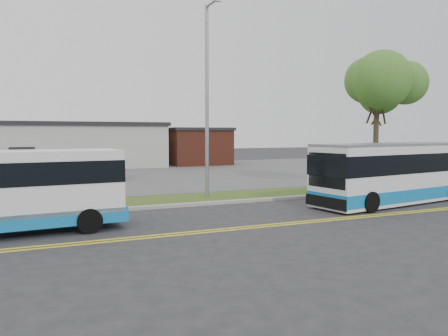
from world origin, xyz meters
name	(u,v)px	position (x,y,z in m)	size (l,w,h in m)	color
ground	(165,213)	(0.00, 0.00, 0.00)	(140.00, 140.00, 0.00)	#28282B
lane_line_north	(195,231)	(0.00, -3.85, 0.01)	(70.00, 0.12, 0.01)	yellow
lane_line_south	(198,233)	(0.00, -4.15, 0.01)	(70.00, 0.12, 0.01)	yellow
curb	(158,207)	(0.00, 1.10, 0.07)	(80.00, 0.30, 0.15)	#9E9B93
verge	(148,202)	(0.00, 2.90, 0.05)	(80.00, 3.30, 0.10)	#354A18
parking_lot	(106,175)	(0.00, 17.00, 0.05)	(80.00, 25.00, 0.10)	#4C4C4F
commercial_building	(24,146)	(-6.00, 27.00, 2.18)	(25.40, 10.40, 4.35)	#9E9E99
brick_wing	(195,146)	(10.50, 26.00, 1.96)	(6.30, 7.30, 3.90)	brown
tree_east	(377,85)	(14.00, 3.00, 6.20)	(5.20, 5.20, 8.33)	#3A2E1F
streetlight_near	(207,95)	(3.00, 2.73, 5.23)	(0.35, 1.53, 9.50)	gray
shuttle_bus	(30,189)	(-5.09, -1.75, 1.47)	(7.32, 2.83, 2.75)	#1070B6
transit_bus	(402,172)	(11.38, -1.73, 1.45)	(10.54, 3.92, 2.86)	silver
pedestrian	(97,182)	(-2.26, 4.00, 0.98)	(0.64, 0.42, 1.77)	black
parked_car_a	(111,169)	(-0.05, 14.22, 0.75)	(1.38, 3.95, 1.30)	#B2B5B9
grocery_bag_left	(91,198)	(-2.56, 3.75, 0.26)	(0.32, 0.32, 0.32)	white
grocery_bag_right	(103,196)	(-1.96, 4.25, 0.26)	(0.32, 0.32, 0.32)	white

